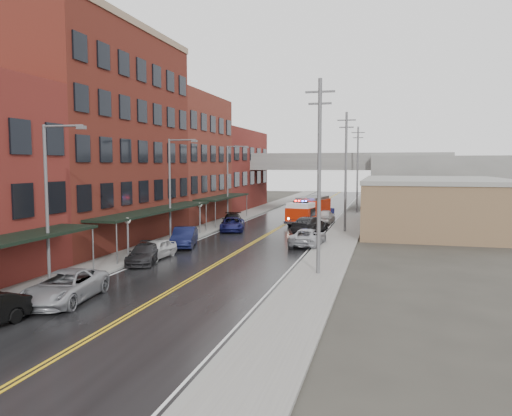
# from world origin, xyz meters

# --- Properties ---
(ground) EXTENTS (220.00, 220.00, 0.00)m
(ground) POSITION_xyz_m (0.00, 0.00, 0.00)
(ground) COLOR #2D2B26
(ground) RESTS_ON ground
(road) EXTENTS (11.00, 160.00, 0.02)m
(road) POSITION_xyz_m (0.00, 30.00, 0.01)
(road) COLOR black
(road) RESTS_ON ground
(sidewalk_left) EXTENTS (3.00, 160.00, 0.15)m
(sidewalk_left) POSITION_xyz_m (-7.30, 30.00, 0.07)
(sidewalk_left) COLOR slate
(sidewalk_left) RESTS_ON ground
(sidewalk_right) EXTENTS (3.00, 160.00, 0.15)m
(sidewalk_right) POSITION_xyz_m (7.30, 30.00, 0.07)
(sidewalk_right) COLOR slate
(sidewalk_right) RESTS_ON ground
(curb_left) EXTENTS (0.30, 160.00, 0.15)m
(curb_left) POSITION_xyz_m (-5.65, 30.00, 0.07)
(curb_left) COLOR gray
(curb_left) RESTS_ON ground
(curb_right) EXTENTS (0.30, 160.00, 0.15)m
(curb_right) POSITION_xyz_m (5.65, 30.00, 0.07)
(curb_right) COLOR gray
(curb_right) RESTS_ON ground
(brick_building_b) EXTENTS (9.00, 20.00, 18.00)m
(brick_building_b) POSITION_xyz_m (-13.30, 23.00, 9.00)
(brick_building_b) COLOR #591B17
(brick_building_b) RESTS_ON ground
(brick_building_c) EXTENTS (9.00, 15.00, 15.00)m
(brick_building_c) POSITION_xyz_m (-13.30, 40.50, 7.50)
(brick_building_c) COLOR maroon
(brick_building_c) RESTS_ON ground
(brick_building_far) EXTENTS (9.00, 20.00, 12.00)m
(brick_building_far) POSITION_xyz_m (-13.30, 58.00, 6.00)
(brick_building_far) COLOR maroon
(brick_building_far) RESTS_ON ground
(tan_building) EXTENTS (14.00, 22.00, 5.00)m
(tan_building) POSITION_xyz_m (16.00, 40.00, 2.50)
(tan_building) COLOR brown
(tan_building) RESTS_ON ground
(right_far_block) EXTENTS (18.00, 30.00, 8.00)m
(right_far_block) POSITION_xyz_m (18.00, 70.00, 4.00)
(right_far_block) COLOR slate
(right_far_block) RESTS_ON ground
(awning_1) EXTENTS (2.60, 18.00, 3.09)m
(awning_1) POSITION_xyz_m (-7.49, 23.00, 2.99)
(awning_1) COLOR black
(awning_1) RESTS_ON ground
(awning_2) EXTENTS (2.60, 13.00, 3.09)m
(awning_2) POSITION_xyz_m (-7.49, 40.50, 2.99)
(awning_2) COLOR black
(awning_2) RESTS_ON ground
(globe_lamp_1) EXTENTS (0.44, 0.44, 3.12)m
(globe_lamp_1) POSITION_xyz_m (-6.40, 16.00, 2.31)
(globe_lamp_1) COLOR #59595B
(globe_lamp_1) RESTS_ON ground
(globe_lamp_2) EXTENTS (0.44, 0.44, 3.12)m
(globe_lamp_2) POSITION_xyz_m (-6.40, 30.00, 2.31)
(globe_lamp_2) COLOR #59595B
(globe_lamp_2) RESTS_ON ground
(street_lamp_0) EXTENTS (2.64, 0.22, 9.00)m
(street_lamp_0) POSITION_xyz_m (-6.55, 8.00, 5.19)
(street_lamp_0) COLOR #59595B
(street_lamp_0) RESTS_ON ground
(street_lamp_1) EXTENTS (2.64, 0.22, 9.00)m
(street_lamp_1) POSITION_xyz_m (-6.55, 24.00, 5.19)
(street_lamp_1) COLOR #59595B
(street_lamp_1) RESTS_ON ground
(street_lamp_2) EXTENTS (2.64, 0.22, 9.00)m
(street_lamp_2) POSITION_xyz_m (-6.55, 40.00, 5.19)
(street_lamp_2) COLOR #59595B
(street_lamp_2) RESTS_ON ground
(utility_pole_0) EXTENTS (1.80, 0.24, 12.00)m
(utility_pole_0) POSITION_xyz_m (7.20, 15.00, 6.31)
(utility_pole_0) COLOR #59595B
(utility_pole_0) RESTS_ON ground
(utility_pole_1) EXTENTS (1.80, 0.24, 12.00)m
(utility_pole_1) POSITION_xyz_m (7.20, 35.00, 6.31)
(utility_pole_1) COLOR #59595B
(utility_pole_1) RESTS_ON ground
(utility_pole_2) EXTENTS (1.80, 0.24, 12.00)m
(utility_pole_2) POSITION_xyz_m (7.20, 55.00, 6.31)
(utility_pole_2) COLOR #59595B
(utility_pole_2) RESTS_ON ground
(overpass) EXTENTS (40.00, 10.00, 7.50)m
(overpass) POSITION_xyz_m (0.00, 62.00, 5.99)
(overpass) COLOR slate
(overpass) RESTS_ON ground
(fire_truck) EXTENTS (4.51, 8.78, 3.08)m
(fire_truck) POSITION_xyz_m (2.60, 41.21, 1.67)
(fire_truck) COLOR #B22008
(fire_truck) RESTS_ON ground
(parked_car_left_2) EXTENTS (3.24, 5.82, 1.54)m
(parked_car_left_2) POSITION_xyz_m (-4.23, 5.80, 0.77)
(parked_car_left_2) COLOR gray
(parked_car_left_2) RESTS_ON ground
(parked_car_left_3) EXTENTS (2.90, 4.88, 1.32)m
(parked_car_left_3) POSITION_xyz_m (-5.00, 15.70, 0.66)
(parked_car_left_3) COLOR black
(parked_car_left_3) RESTS_ON ground
(parked_car_left_4) EXTENTS (1.91, 4.21, 1.40)m
(parked_car_left_4) POSITION_xyz_m (-5.00, 17.51, 0.70)
(parked_car_left_4) COLOR silver
(parked_car_left_4) RESTS_ON ground
(parked_car_left_5) EXTENTS (2.97, 5.26, 1.64)m
(parked_car_left_5) POSITION_xyz_m (-5.00, 22.80, 0.82)
(parked_car_left_5) COLOR black
(parked_car_left_5) RESTS_ON ground
(parked_car_left_6) EXTENTS (3.42, 5.43, 1.40)m
(parked_car_left_6) POSITION_xyz_m (-4.09, 33.20, 0.70)
(parked_car_left_6) COLOR #151750
(parked_car_left_6) RESTS_ON ground
(parked_car_left_7) EXTENTS (3.35, 5.57, 1.51)m
(parked_car_left_7) POSITION_xyz_m (-4.90, 35.71, 0.76)
(parked_car_left_7) COLOR black
(parked_car_left_7) RESTS_ON ground
(parked_car_right_0) EXTENTS (2.73, 5.42, 1.47)m
(parked_car_right_0) POSITION_xyz_m (4.86, 25.95, 0.73)
(parked_car_right_0) COLOR #A0A1A7
(parked_car_right_0) RESTS_ON ground
(parked_car_right_1) EXTENTS (3.59, 6.01, 1.63)m
(parked_car_right_1) POSITION_xyz_m (3.77, 34.20, 0.82)
(parked_car_right_1) COLOR black
(parked_car_right_1) RESTS_ON ground
(parked_car_right_2) EXTENTS (2.12, 4.95, 1.67)m
(parked_car_right_2) POSITION_xyz_m (4.27, 42.34, 0.83)
(parked_car_right_2) COLOR silver
(parked_car_right_2) RESTS_ON ground
(parked_car_right_3) EXTENTS (1.86, 4.24, 1.35)m
(parked_car_right_3) POSITION_xyz_m (4.13, 47.80, 0.68)
(parked_car_right_3) COLOR black
(parked_car_right_3) RESTS_ON ground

